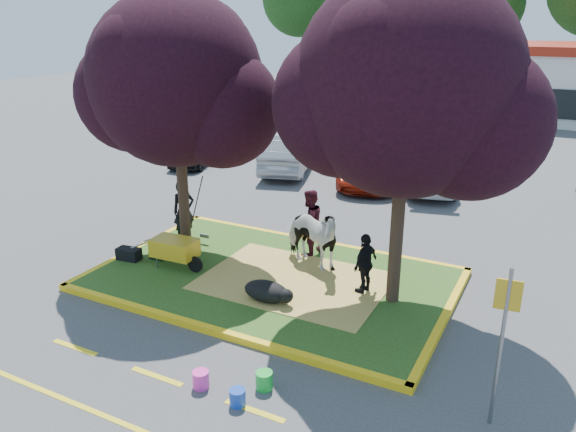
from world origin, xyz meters
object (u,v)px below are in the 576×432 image
at_px(handler, 184,211).
at_px(bucket_blue, 237,397).
at_px(bucket_green, 264,380).
at_px(calf, 266,291).
at_px(bucket_pink, 201,379).
at_px(car_black, 196,150).
at_px(sign_post, 503,330).
at_px(car_silver, 289,152).
at_px(cow, 311,237).
at_px(wheelbarrow, 175,248).

relative_size(handler, bucket_blue, 5.82).
bearing_deg(bucket_green, handler, 138.18).
bearing_deg(handler, calf, -86.12).
relative_size(bucket_pink, car_black, 0.09).
height_order(handler, car_black, handler).
relative_size(sign_post, car_black, 0.75).
bearing_deg(car_black, calf, -61.32).
height_order(sign_post, car_silver, sign_post).
relative_size(bucket_pink, car_silver, 0.07).
xyz_separation_m(cow, car_black, (-8.91, 7.52, -0.33)).
bearing_deg(wheelbarrow, sign_post, -18.19).
relative_size(bucket_green, car_silver, 0.07).
bearing_deg(handler, sign_post, -80.28).
bearing_deg(bucket_green, bucket_pink, -154.31).
xyz_separation_m(handler, car_silver, (-1.06, 8.35, -0.21)).
distance_m(bucket_pink, car_black, 15.57).
bearing_deg(calf, handler, 129.64).
bearing_deg(car_black, sign_post, -53.15).
bearing_deg(bucket_green, bucket_blue, -106.60).
relative_size(bucket_blue, car_black, 0.08).
distance_m(calf, wheelbarrow, 2.88).
relative_size(bucket_blue, car_silver, 0.06).
height_order(calf, bucket_blue, calf).
height_order(cow, handler, handler).
relative_size(car_black, car_silver, 0.76).
height_order(cow, sign_post, sign_post).
height_order(cow, bucket_green, cow).
xyz_separation_m(cow, sign_post, (4.84, -3.68, 0.72)).
xyz_separation_m(calf, bucket_pink, (0.38, -2.97, -0.22)).
bearing_deg(sign_post, car_black, 134.42).
relative_size(wheelbarrow, bucket_pink, 6.40).
bearing_deg(bucket_blue, calf, 111.13).
height_order(cow, wheelbarrow, cow).
relative_size(wheelbarrow, sign_post, 0.74).
xyz_separation_m(wheelbarrow, car_black, (-6.00, 9.09, -0.05)).
bearing_deg(car_black, bucket_pink, -67.71).
bearing_deg(bucket_blue, cow, 102.16).
relative_size(handler, bucket_pink, 5.44).
relative_size(cow, car_silver, 0.40).
bearing_deg(sign_post, bucket_blue, -165.13).
relative_size(sign_post, bucket_pink, 8.67).
relative_size(calf, sign_post, 0.39).
relative_size(handler, sign_post, 0.63).
height_order(calf, bucket_pink, calf).
height_order(cow, calf, cow).
distance_m(wheelbarrow, bucket_green, 5.17).
bearing_deg(handler, car_silver, 39.99).
bearing_deg(cow, car_black, 69.06).
xyz_separation_m(handler, bucket_pink, (4.12, -5.04, -0.83)).
bearing_deg(car_silver, calf, 98.23).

